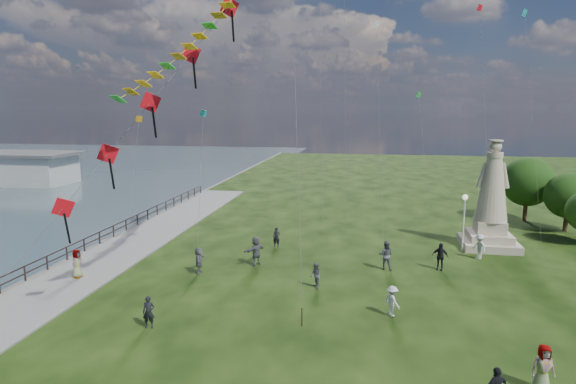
% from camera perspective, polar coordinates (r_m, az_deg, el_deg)
% --- Properties ---
extents(waterfront, '(200.00, 200.00, 1.51)m').
position_cam_1_polar(waterfront, '(34.29, -24.13, -8.22)').
color(waterfront, '#304249').
rests_on(waterfront, ground).
extents(statue, '(3.91, 3.91, 7.87)m').
position_cam_1_polar(statue, '(37.94, 22.93, -1.71)').
color(statue, tan).
rests_on(statue, ground).
extents(lamppost, '(0.38, 0.38, 4.16)m').
position_cam_1_polar(lamppost, '(35.92, 20.17, -2.11)').
color(lamppost, silver).
rests_on(lamppost, ground).
extents(tree_row, '(6.19, 11.22, 5.81)m').
position_cam_1_polar(tree_row, '(46.30, 28.55, 0.16)').
color(tree_row, '#382314').
rests_on(tree_row, ground).
extents(person_0, '(0.62, 0.47, 1.53)m').
position_cam_1_polar(person_0, '(23.89, -16.18, -13.50)').
color(person_0, black).
rests_on(person_0, ground).
extents(person_1, '(0.69, 0.83, 1.47)m').
position_cam_1_polar(person_1, '(27.69, 3.28, -9.87)').
color(person_1, '#595960').
rests_on(person_1, ground).
extents(person_2, '(1.01, 1.09, 1.52)m').
position_cam_1_polar(person_2, '(24.74, 12.26, -12.50)').
color(person_2, silver).
rests_on(person_2, ground).
extents(person_4, '(0.93, 0.66, 1.76)m').
position_cam_1_polar(person_4, '(20.58, 27.98, -17.94)').
color(person_4, '#595960').
rests_on(person_4, ground).
extents(person_5, '(0.91, 1.61, 1.64)m').
position_cam_1_polar(person_5, '(30.54, -10.50, -7.95)').
color(person_5, '#595960').
rests_on(person_5, ground).
extents(person_6, '(0.54, 0.36, 1.47)m').
position_cam_1_polar(person_6, '(35.54, -1.37, -5.37)').
color(person_6, black).
rests_on(person_6, ground).
extents(person_7, '(0.98, 0.68, 1.88)m').
position_cam_1_polar(person_7, '(31.25, 11.52, -7.34)').
color(person_7, '#595960').
rests_on(person_7, ground).
extents(person_8, '(1.07, 1.25, 1.72)m').
position_cam_1_polar(person_8, '(35.19, 21.72, -6.03)').
color(person_8, silver).
rests_on(person_8, ground).
extents(person_9, '(1.13, 0.81, 1.74)m').
position_cam_1_polar(person_9, '(32.07, 17.58, -7.29)').
color(person_9, black).
rests_on(person_9, ground).
extents(person_10, '(0.55, 0.86, 1.72)m').
position_cam_1_polar(person_10, '(31.62, -23.71, -7.95)').
color(person_10, '#595960').
rests_on(person_10, ground).
extents(person_11, '(1.62, 1.91, 1.92)m').
position_cam_1_polar(person_11, '(31.54, -3.82, -6.95)').
color(person_11, '#595960').
rests_on(person_11, ground).
extents(red_kite_train, '(11.82, 9.35, 18.02)m').
position_cam_1_polar(red_kite_train, '(24.61, -14.12, 12.12)').
color(red_kite_train, black).
rests_on(red_kite_train, ground).
extents(small_kites, '(30.76, 17.54, 23.32)m').
position_cam_1_polar(small_kites, '(41.05, 8.06, 13.91)').
color(small_kites, teal).
rests_on(small_kites, ground).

